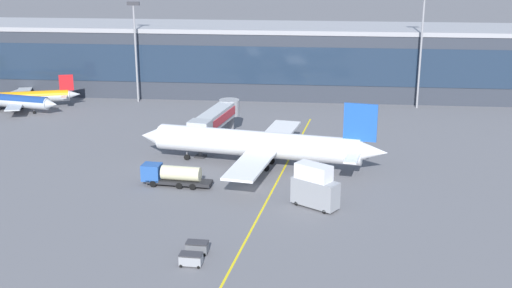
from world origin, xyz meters
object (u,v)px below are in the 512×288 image
at_px(catering_lift, 315,187).
at_px(commuter_jet_near, 15,97).
at_px(fuel_tanker, 172,175).
at_px(baggage_cart_1, 197,247).
at_px(main_airliner, 259,144).
at_px(baggage_cart_0, 191,259).

distance_m(catering_lift, commuter_jet_near, 84.13).
relative_size(fuel_tanker, baggage_cart_1, 4.03).
height_order(fuel_tanker, baggage_cart_1, fuel_tanker).
bearing_deg(baggage_cart_1, catering_lift, 48.81).
bearing_deg(fuel_tanker, baggage_cart_1, -70.53).
height_order(main_airliner, commuter_jet_near, main_airliner).
bearing_deg(baggage_cart_1, fuel_tanker, 109.47).
bearing_deg(commuter_jet_near, baggage_cart_1, -51.73).
height_order(catering_lift, baggage_cart_0, catering_lift).
xyz_separation_m(baggage_cart_0, commuter_jet_near, (-52.73, 70.24, 1.67)).
height_order(fuel_tanker, commuter_jet_near, commuter_jet_near).
bearing_deg(catering_lift, baggage_cart_0, -126.38).
bearing_deg(main_airliner, commuter_jet_near, 149.00).
bearing_deg(baggage_cart_0, catering_lift, 53.62).
relative_size(main_airliner, baggage_cart_0, 15.40).
height_order(catering_lift, baggage_cart_1, catering_lift).
distance_m(fuel_tanker, commuter_jet_near, 63.39).
xyz_separation_m(fuel_tanker, catering_lift, (21.79, -6.51, 1.32)).
xyz_separation_m(main_airliner, commuter_jet_near, (-57.35, 34.46, -1.45)).
relative_size(main_airliner, fuel_tanker, 3.82).
bearing_deg(fuel_tanker, main_airliner, 39.51).
bearing_deg(catering_lift, commuter_jet_near, 142.53).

